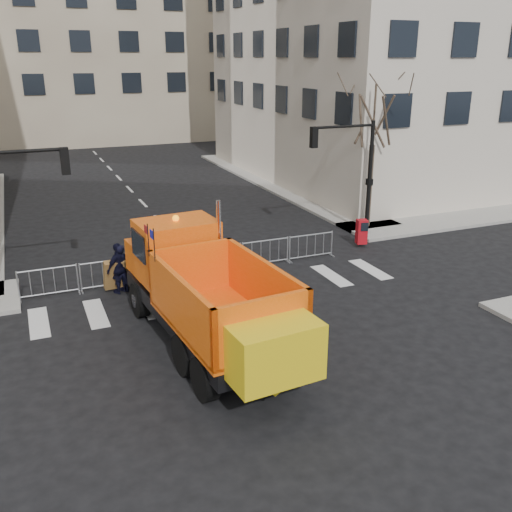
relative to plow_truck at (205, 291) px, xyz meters
name	(u,v)px	position (x,y,z in m)	size (l,w,h in m)	color
ground	(296,363)	(1.99, -1.87, -1.77)	(120.00, 120.00, 0.00)	black
sidewalk_back	(203,264)	(1.99, 6.63, -1.70)	(64.00, 5.00, 0.15)	gray
building_far	(67,16)	(1.99, 50.13, 10.23)	(30.00, 18.00, 24.00)	gray
traffic_light_right	(370,180)	(10.49, 7.63, 0.93)	(0.18, 0.18, 5.40)	black
crowd_barriers	(191,263)	(1.24, 5.73, -1.22)	(12.60, 0.60, 1.10)	#9EA0A5
street_tree	(372,153)	(11.19, 8.63, 1.98)	(3.00, 3.00, 7.50)	#382B21
plow_truck	(205,291)	(0.00, 0.00, 0.00)	(3.77, 10.48, 3.99)	black
cop_a	(120,269)	(-1.56, 5.13, -0.86)	(0.66, 0.44, 1.82)	black
cop_b	(160,264)	(-0.13, 5.13, -0.88)	(0.87, 0.67, 1.78)	black
cop_c	(120,268)	(-1.59, 5.13, -0.84)	(1.10, 0.46, 1.88)	black
newspaper_box	(362,232)	(9.34, 6.29, -1.07)	(0.45, 0.40, 1.10)	#B30D17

